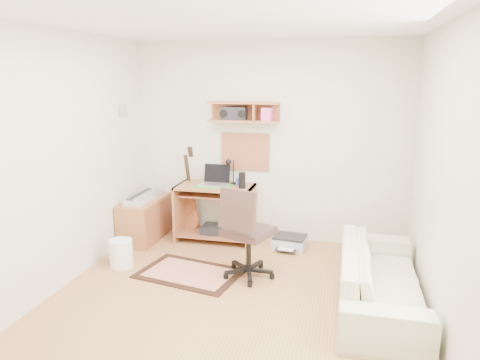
% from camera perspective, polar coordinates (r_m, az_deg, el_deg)
% --- Properties ---
extents(floor, '(3.60, 4.00, 0.01)m').
position_cam_1_polar(floor, '(4.46, -1.33, -15.82)').
color(floor, '#AF7A48').
rests_on(floor, ground).
extents(ceiling, '(3.60, 4.00, 0.01)m').
position_cam_1_polar(ceiling, '(3.94, -1.54, 19.73)').
color(ceiling, white).
rests_on(ceiling, ground).
extents(back_wall, '(3.60, 0.01, 2.60)m').
position_cam_1_polar(back_wall, '(5.93, 3.58, 4.76)').
color(back_wall, beige).
rests_on(back_wall, ground).
extents(left_wall, '(0.01, 4.00, 2.60)m').
position_cam_1_polar(left_wall, '(4.78, -22.82, 1.81)').
color(left_wall, beige).
rests_on(left_wall, ground).
extents(right_wall, '(0.01, 4.00, 2.60)m').
position_cam_1_polar(right_wall, '(3.95, 24.79, -0.54)').
color(right_wall, beige).
rests_on(right_wall, ground).
extents(wall_shelf, '(0.90, 0.25, 0.26)m').
position_cam_1_polar(wall_shelf, '(5.82, 0.47, 8.59)').
color(wall_shelf, '#A5643A').
rests_on(wall_shelf, back_wall).
extents(cork_board, '(0.64, 0.03, 0.49)m').
position_cam_1_polar(cork_board, '(5.98, 0.69, 3.60)').
color(cork_board, tan).
rests_on(cork_board, back_wall).
extents(wall_photo, '(0.02, 0.20, 0.15)m').
position_cam_1_polar(wall_photo, '(5.99, -14.55, 8.50)').
color(wall_photo, '#4C8CBF').
rests_on(wall_photo, left_wall).
extents(desk, '(1.00, 0.55, 0.75)m').
position_cam_1_polar(desk, '(6.01, -3.13, -4.17)').
color(desk, '#A5643A').
rests_on(desk, floor).
extents(laptop, '(0.37, 0.37, 0.27)m').
position_cam_1_polar(laptop, '(5.86, -3.29, 0.54)').
color(laptop, silver).
rests_on(laptop, desk).
extents(speaker, '(0.09, 0.09, 0.20)m').
position_cam_1_polar(speaker, '(5.75, 0.27, -0.03)').
color(speaker, black).
rests_on(speaker, desk).
extents(desk_lamp, '(0.11, 0.11, 0.34)m').
position_cam_1_polar(desk_lamp, '(5.95, -0.82, 1.08)').
color(desk_lamp, black).
rests_on(desk_lamp, desk).
extents(pencil_cup, '(0.06, 0.06, 0.09)m').
position_cam_1_polar(pencil_cup, '(5.92, -0.25, -0.20)').
color(pencil_cup, '#3646A4').
rests_on(pencil_cup, desk).
extents(boombox, '(0.32, 0.15, 0.16)m').
position_cam_1_polar(boombox, '(5.84, -0.77, 8.42)').
color(boombox, black).
rests_on(boombox, wall_shelf).
extents(rug, '(1.22, 0.93, 0.01)m').
position_cam_1_polar(rug, '(5.15, -6.38, -11.59)').
color(rug, beige).
rests_on(rug, floor).
extents(task_chair, '(0.67, 0.67, 1.03)m').
position_cam_1_polar(task_chair, '(4.88, 1.10, -6.52)').
color(task_chair, '#362520').
rests_on(task_chair, floor).
extents(cabinet, '(0.40, 0.90, 0.55)m').
position_cam_1_polar(cabinet, '(6.21, -11.88, -4.84)').
color(cabinet, '#A5643A').
rests_on(cabinet, floor).
extents(music_keyboard, '(0.23, 0.75, 0.07)m').
position_cam_1_polar(music_keyboard, '(6.12, -12.01, -2.09)').
color(music_keyboard, '#B2B5BA').
rests_on(music_keyboard, cabinet).
extents(guitar, '(0.37, 0.28, 1.22)m').
position_cam_1_polar(guitar, '(6.20, -6.56, -1.45)').
color(guitar, '#AD5E35').
rests_on(guitar, floor).
extents(waste_basket, '(0.35, 0.35, 0.32)m').
position_cam_1_polar(waste_basket, '(5.43, -14.77, -8.92)').
color(waste_basket, white).
rests_on(waste_basket, floor).
extents(printer, '(0.44, 0.36, 0.16)m').
position_cam_1_polar(printer, '(5.85, 6.28, -7.72)').
color(printer, '#A5A8AA').
rests_on(printer, floor).
extents(sofa, '(0.55, 1.90, 0.74)m').
position_cam_1_polar(sofa, '(4.55, 17.38, -10.57)').
color(sofa, beige).
rests_on(sofa, floor).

